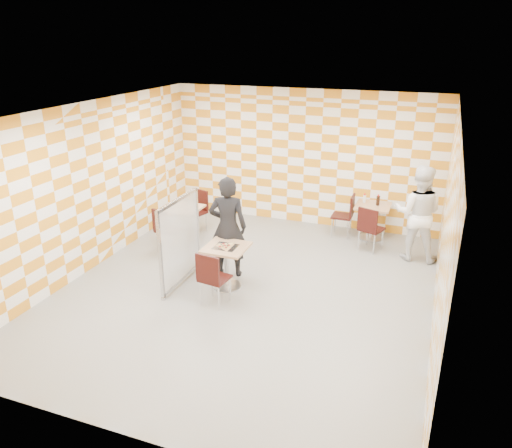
# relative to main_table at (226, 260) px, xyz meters

# --- Properties ---
(room_shell) EXTENTS (7.00, 7.00, 7.00)m
(room_shell) POSITION_rel_main_table_xyz_m (0.37, 0.53, 0.99)
(room_shell) COLOR gray
(room_shell) RESTS_ON ground
(main_table) EXTENTS (0.70, 0.70, 0.75)m
(main_table) POSITION_rel_main_table_xyz_m (0.00, 0.00, 0.00)
(main_table) COLOR tan
(main_table) RESTS_ON ground
(second_table) EXTENTS (0.70, 0.70, 0.75)m
(second_table) POSITION_rel_main_table_xyz_m (2.00, 3.03, 0.00)
(second_table) COLOR tan
(second_table) RESTS_ON ground
(empty_table) EXTENTS (0.70, 0.70, 0.75)m
(empty_table) POSITION_rel_main_table_xyz_m (-1.61, 1.51, 0.00)
(empty_table) COLOR tan
(empty_table) RESTS_ON ground
(chair_main_front) EXTENTS (0.47, 0.48, 0.92)m
(chair_main_front) POSITION_rel_main_table_xyz_m (0.05, -0.68, 0.04)
(chair_main_front) COLOR black
(chair_main_front) RESTS_ON ground
(chair_second_front) EXTENTS (0.54, 0.55, 0.92)m
(chair_second_front) POSITION_rel_main_table_xyz_m (2.04, 2.34, 0.04)
(chair_second_front) COLOR black
(chair_second_front) RESTS_ON ground
(chair_second_side) EXTENTS (0.44, 0.43, 0.92)m
(chair_second_side) POSITION_rel_main_table_xyz_m (1.47, 2.96, 0.04)
(chair_second_side) COLOR black
(chair_second_side) RESTS_ON ground
(chair_empty_near) EXTENTS (0.53, 0.53, 0.92)m
(chair_empty_near) POSITION_rel_main_table_xyz_m (-1.68, 0.85, 0.04)
(chair_empty_near) COLOR black
(chair_empty_near) RESTS_ON ground
(chair_empty_far) EXTENTS (0.53, 0.54, 0.92)m
(chair_empty_far) POSITION_rel_main_table_xyz_m (-1.62, 2.14, 0.04)
(chair_empty_far) COLOR black
(chair_empty_far) RESTS_ON ground
(partition) EXTENTS (0.08, 1.38, 1.55)m
(partition) POSITION_rel_main_table_xyz_m (-0.79, -0.14, 0.28)
(partition) COLOR white
(partition) RESTS_ON ground
(man_dark) EXTENTS (0.75, 0.58, 1.82)m
(man_dark) POSITION_rel_main_table_xyz_m (-0.16, 0.46, 0.40)
(man_dark) COLOR black
(man_dark) RESTS_ON ground
(man_white) EXTENTS (0.90, 0.71, 1.84)m
(man_white) POSITION_rel_main_table_xyz_m (2.92, 2.33, 0.41)
(man_white) COLOR white
(man_white) RESTS_ON ground
(pizza_on_foil) EXTENTS (0.40, 0.40, 0.04)m
(pizza_on_foil) POSITION_rel_main_table_xyz_m (-0.00, -0.02, 0.26)
(pizza_on_foil) COLOR silver
(pizza_on_foil) RESTS_ON main_table
(sport_bottle) EXTENTS (0.06, 0.06, 0.20)m
(sport_bottle) POSITION_rel_main_table_xyz_m (1.80, 3.13, 0.33)
(sport_bottle) COLOR white
(sport_bottle) RESTS_ON second_table
(soda_bottle) EXTENTS (0.07, 0.07, 0.23)m
(soda_bottle) POSITION_rel_main_table_xyz_m (2.09, 3.05, 0.34)
(soda_bottle) COLOR black
(soda_bottle) RESTS_ON second_table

